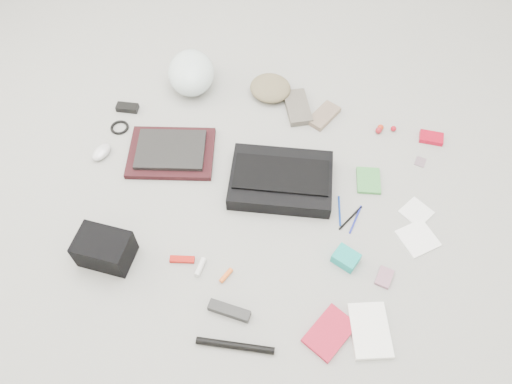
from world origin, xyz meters
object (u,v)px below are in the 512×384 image
(messenger_bag, at_px, (281,180))
(laptop, at_px, (171,150))
(bike_helmet, at_px, (191,73))
(book_red, at_px, (330,333))
(accordion_wallet, at_px, (346,258))
(camera_bag, at_px, (105,249))

(messenger_bag, height_order, laptop, messenger_bag)
(laptop, distance_m, bike_helmet, 0.45)
(book_red, bearing_deg, accordion_wallet, 115.16)
(book_red, bearing_deg, camera_bag, -158.33)
(bike_helmet, bearing_deg, camera_bag, -110.08)
(laptop, distance_m, accordion_wallet, 0.91)
(accordion_wallet, bearing_deg, laptop, -178.92)
(messenger_bag, xyz_separation_m, bike_helmet, (-0.60, 0.44, 0.05))
(laptop, height_order, accordion_wallet, same)
(camera_bag, xyz_separation_m, book_red, (0.91, -0.02, -0.06))
(camera_bag, bearing_deg, laptop, 83.74)
(laptop, distance_m, camera_bag, 0.55)
(bike_helmet, height_order, book_red, bike_helmet)
(messenger_bag, bearing_deg, book_red, -70.22)
(laptop, height_order, bike_helmet, bike_helmet)
(messenger_bag, distance_m, accordion_wallet, 0.44)
(laptop, height_order, book_red, laptop)
(accordion_wallet, bearing_deg, bike_helmet, 161.47)
(messenger_bag, bearing_deg, camera_bag, -147.28)
(bike_helmet, distance_m, camera_bag, 1.00)
(accordion_wallet, bearing_deg, camera_bag, -144.18)
(book_red, distance_m, accordion_wallet, 0.30)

